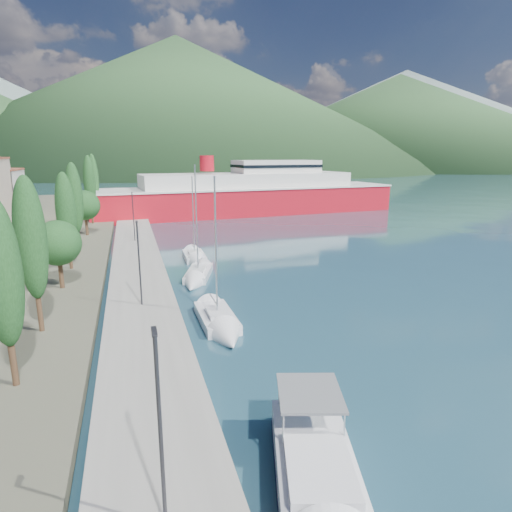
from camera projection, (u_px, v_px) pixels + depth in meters
name	position (u px, v px, depth m)	size (l,w,h in m)	color
ground	(160.00, 192.00, 133.64)	(1400.00, 1400.00, 0.00)	#234859
quay	(138.00, 265.00, 43.39)	(5.00, 88.00, 0.80)	gray
hills_far	(229.00, 108.00, 619.23)	(1480.00, 900.00, 180.00)	slate
hills_near	(247.00, 111.00, 384.90)	(1010.00, 520.00, 115.00)	#2D512B
tree_row	(75.00, 207.00, 46.72)	(3.95, 61.37, 10.83)	#47301E
lamp_posts	(138.00, 255.00, 31.64)	(0.15, 44.86, 6.06)	#2D2D33
sailboat_near	(222.00, 328.00, 27.91)	(2.36, 7.64, 10.94)	silver
sailboat_mid	(196.00, 279.00, 38.96)	(4.38, 8.12, 11.32)	silver
sailboat_far	(196.00, 260.00, 46.04)	(2.32, 6.83, 9.98)	silver
ferry	(249.00, 195.00, 84.17)	(60.33, 18.14, 11.80)	red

